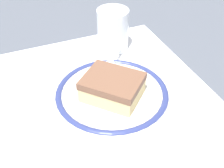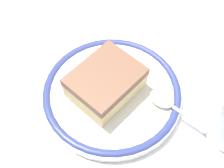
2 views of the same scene
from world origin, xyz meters
TOP-DOWN VIEW (x-y plane):
  - ground_plane at (0.00, 0.00)m, footprint 2.40×2.40m
  - placemat at (0.00, 0.00)m, footprint 0.49×0.43m
  - plate at (0.01, -0.03)m, footprint 0.21×0.21m
  - cake_slice at (-0.00, -0.02)m, footprint 0.13×0.13m
  - spoon at (0.09, -0.06)m, footprint 0.11×0.10m

SIDE VIEW (x-z plane):
  - ground_plane at x=0.00m, z-range 0.00..0.00m
  - placemat at x=0.00m, z-range 0.00..0.00m
  - plate at x=0.01m, z-range 0.00..0.02m
  - spoon at x=0.09m, z-range 0.02..0.03m
  - cake_slice at x=0.00m, z-range 0.02..0.06m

